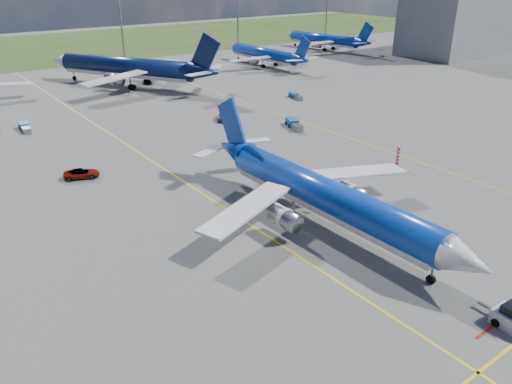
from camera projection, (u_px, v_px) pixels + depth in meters
ground at (288, 250)px, 48.36m from camera, size 400.00×400.00×0.00m
taxiway_lines at (160, 166)px, 68.74m from camera, size 60.25×160.00×0.02m
floodlight_masts at (47, 19)px, 129.15m from camera, size 202.20×0.50×22.70m
terminal_building at (466, 10)px, 151.88m from camera, size 42.00×22.00×26.00m
warning_post at (398, 157)px, 67.68m from camera, size 0.50×0.50×3.00m
bg_jet_n at (129, 86)px, 114.54m from camera, size 54.90×59.00×12.39m
bg_jet_ne at (264, 66)px, 137.97m from camera, size 28.13×36.28×9.28m
bg_jet_ene at (323, 50)px, 164.51m from camera, size 32.98×40.28×9.57m
main_airliner at (324, 226)px, 52.68m from camera, size 30.31×39.51×10.25m
service_car_b at (82, 174)px, 64.49m from camera, size 4.90×3.48×1.24m
service_car_c at (224, 116)px, 89.00m from camera, size 4.82×5.34×1.49m
baggage_tug_w at (294, 124)px, 84.80m from camera, size 3.59×5.75×1.26m
baggage_tug_c at (25, 127)px, 83.42m from camera, size 1.75×5.04×1.11m
baggage_tug_e at (295, 96)px, 103.69m from camera, size 2.21×4.54×0.99m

